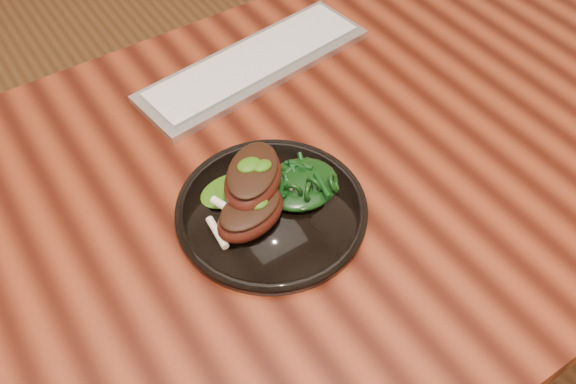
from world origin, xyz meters
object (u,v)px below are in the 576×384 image
object	(u,v)px
plate	(272,210)
lamb_chop_front	(250,213)
desk	(254,234)
keyboard	(254,64)
greens_heap	(301,181)

from	to	relation	value
plate	lamb_chop_front	size ratio (longest dim) A/B	2.19
plate	lamb_chop_front	bearing A→B (deg)	-166.29
plate	lamb_chop_front	xyz separation A→B (m)	(-0.04, -0.01, 0.03)
desk	keyboard	world-z (taller)	keyboard
desk	keyboard	xyz separation A→B (m)	(0.15, 0.23, 0.09)
lamb_chop_front	desk	bearing A→B (deg)	59.02
desk	greens_heap	bearing A→B (deg)	-32.36
lamb_chop_front	greens_heap	world-z (taller)	lamb_chop_front
lamb_chop_front	greens_heap	xyz separation A→B (m)	(0.09, 0.01, -0.01)
plate	keyboard	bearing A→B (deg)	62.72
desk	greens_heap	xyz separation A→B (m)	(0.06, -0.04, 0.11)
plate	keyboard	xyz separation A→B (m)	(0.14, 0.27, 0.00)
lamb_chop_front	keyboard	bearing A→B (deg)	57.80
desk	plate	xyz separation A→B (m)	(0.01, -0.04, 0.09)
plate	lamb_chop_front	distance (m)	0.05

